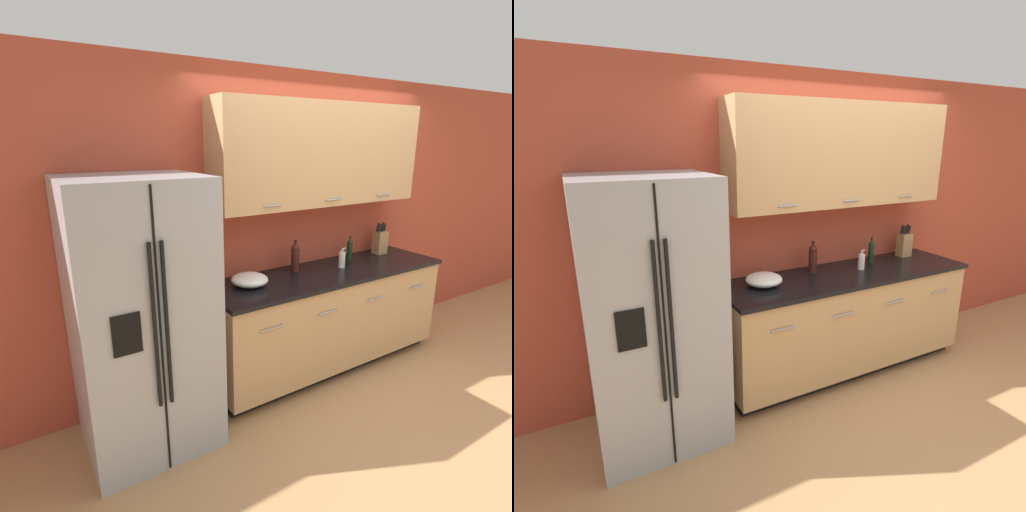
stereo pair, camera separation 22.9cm
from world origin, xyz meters
TOP-DOWN VIEW (x-y plane):
  - ground_plane at (0.00, 0.00)m, footprint 14.00×14.00m
  - wall_back at (-0.02, 1.24)m, footprint 10.00×0.39m
  - counter_unit at (-0.08, 0.96)m, footprint 2.31×0.64m
  - refrigerator at (-1.77, 0.88)m, footprint 0.84×0.79m
  - knife_block at (0.75, 1.11)m, footprint 0.14×0.10m
  - wine_bottle at (-0.34, 1.10)m, footprint 0.07×0.07m
  - soap_dispenser at (0.09, 0.97)m, footprint 0.06×0.06m
  - oil_bottle at (0.31, 1.10)m, footprint 0.05×0.05m
  - mixing_bowl at (-0.87, 1.00)m, footprint 0.29×0.29m

SIDE VIEW (x-z plane):
  - ground_plane at x=0.00m, z-range 0.00..0.00m
  - counter_unit at x=-0.08m, z-range 0.01..0.93m
  - refrigerator at x=-1.77m, z-range 0.00..1.83m
  - mixing_bowl at x=-0.87m, z-range 0.93..1.02m
  - soap_dispenser at x=0.09m, z-range 0.91..1.09m
  - oil_bottle at x=0.31m, z-range 0.91..1.15m
  - knife_block at x=0.75m, z-range 0.89..1.21m
  - wine_bottle at x=-0.34m, z-range 0.92..1.19m
  - wall_back at x=-0.02m, z-range 0.18..2.78m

